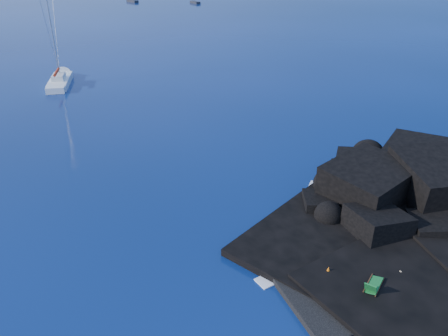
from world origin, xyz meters
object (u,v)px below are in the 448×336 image
(sunbather, at_px, (398,278))
(distant_boat_a, at_px, (133,2))
(marker_cone, at_px, (328,271))
(distant_boat_b, at_px, (195,3))
(sailboat, at_px, (61,84))
(deck_chair, at_px, (374,282))

(sunbather, height_order, distant_boat_a, sunbather)
(marker_cone, distance_m, distant_boat_b, 123.61)
(sunbather, distance_m, marker_cone, 3.47)
(sailboat, distance_m, distant_boat_b, 87.73)
(deck_chair, bearing_deg, distant_boat_b, 40.42)
(sunbather, bearing_deg, deck_chair, 144.65)
(distant_boat_a, bearing_deg, sailboat, -127.27)
(sailboat, distance_m, marker_cone, 44.16)
(marker_cone, xyz_separation_m, distant_boat_b, (44.23, 115.42, -0.61))
(sailboat, bearing_deg, distant_boat_b, 71.57)
(sailboat, distance_m, deck_chair, 46.24)
(sailboat, xyz_separation_m, distant_boat_a, (34.70, 83.74, 0.00))
(distant_boat_a, bearing_deg, distant_boat_b, -51.97)
(distant_boat_a, xyz_separation_m, distant_boat_b, (15.84, -12.03, 0.00))
(marker_cone, height_order, distant_boat_b, marker_cone)
(sailboat, xyz_separation_m, distant_boat_b, (50.53, 71.72, 0.00))
(sunbather, relative_size, marker_cone, 3.51)
(deck_chair, relative_size, distant_boat_b, 0.36)
(sunbather, distance_m, distant_boat_b, 124.52)
(sailboat, bearing_deg, sunbather, -61.97)
(marker_cone, xyz_separation_m, distant_boat_a, (28.39, 127.45, -0.61))
(sailboat, distance_m, distant_boat_a, 90.65)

